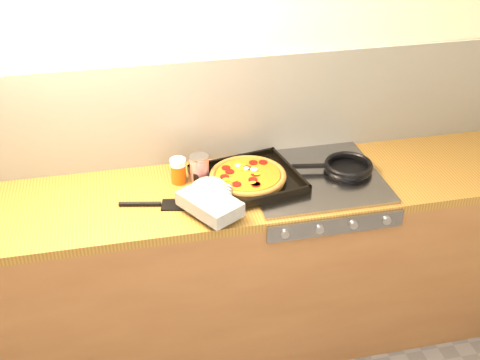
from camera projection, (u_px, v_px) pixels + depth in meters
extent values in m
plane|color=beige|center=(204.00, 91.00, 2.74)|extent=(3.20, 0.00, 3.20)
cube|color=silver|center=(205.00, 112.00, 2.78)|extent=(3.20, 0.02, 0.50)
cube|color=brown|center=(219.00, 272.00, 2.91)|extent=(3.20, 0.60, 0.86)
cube|color=olive|center=(217.00, 194.00, 2.68)|extent=(3.20, 0.60, 0.04)
cube|color=gray|center=(335.00, 225.00, 2.53)|extent=(0.60, 0.03, 0.08)
cylinder|color=#A5A5AA|center=(285.00, 234.00, 2.47)|extent=(0.04, 0.02, 0.04)
cylinder|color=#A5A5AA|center=(320.00, 229.00, 2.50)|extent=(0.04, 0.02, 0.04)
cylinder|color=#A5A5AA|center=(353.00, 225.00, 2.53)|extent=(0.04, 0.02, 0.04)
cylinder|color=#A5A5AA|center=(387.00, 220.00, 2.56)|extent=(0.04, 0.02, 0.04)
cube|color=gray|center=(314.00, 178.00, 2.75)|extent=(0.60, 0.56, 0.02)
cube|color=black|center=(248.00, 181.00, 2.69)|extent=(0.50, 0.46, 0.01)
cube|color=black|center=(232.00, 159.00, 2.83)|extent=(0.43, 0.10, 0.02)
cube|color=black|center=(266.00, 198.00, 2.54)|extent=(0.43, 0.10, 0.02)
cube|color=black|center=(290.00, 168.00, 2.76)|extent=(0.09, 0.38, 0.02)
cube|color=black|center=(203.00, 187.00, 2.61)|extent=(0.09, 0.38, 0.02)
cylinder|color=#A1642E|center=(248.00, 178.00, 2.68)|extent=(0.39, 0.39, 0.02)
torus|color=#A1642E|center=(248.00, 175.00, 2.68)|extent=(0.40, 0.40, 0.03)
cylinder|color=orange|center=(248.00, 175.00, 2.68)|extent=(0.34, 0.34, 0.01)
cylinder|color=maroon|center=(256.00, 174.00, 2.67)|extent=(0.05, 0.05, 0.01)
cylinder|color=maroon|center=(226.00, 168.00, 2.72)|extent=(0.05, 0.05, 0.01)
cylinder|color=maroon|center=(256.00, 185.00, 2.59)|extent=(0.05, 0.05, 0.01)
cylinder|color=maroon|center=(225.00, 177.00, 2.65)|extent=(0.05, 0.05, 0.01)
cylinder|color=maroon|center=(253.00, 163.00, 2.76)|extent=(0.05, 0.05, 0.01)
cylinder|color=maroon|center=(247.00, 168.00, 2.72)|extent=(0.05, 0.05, 0.01)
cylinder|color=maroon|center=(237.00, 184.00, 2.60)|extent=(0.05, 0.05, 0.01)
cylinder|color=maroon|center=(263.00, 162.00, 2.76)|extent=(0.05, 0.05, 0.01)
cylinder|color=maroon|center=(256.00, 184.00, 2.60)|extent=(0.05, 0.05, 0.01)
cylinder|color=maroon|center=(253.00, 180.00, 2.63)|extent=(0.05, 0.05, 0.01)
cylinder|color=maroon|center=(230.00, 172.00, 2.69)|extent=(0.05, 0.05, 0.01)
ellipsoid|color=orange|center=(232.00, 179.00, 2.63)|extent=(0.04, 0.03, 0.01)
ellipsoid|color=orange|center=(226.00, 179.00, 2.63)|extent=(0.04, 0.03, 0.01)
ellipsoid|color=orange|center=(241.00, 168.00, 2.71)|extent=(0.04, 0.03, 0.01)
ellipsoid|color=orange|center=(237.00, 164.00, 2.74)|extent=(0.04, 0.03, 0.01)
ellipsoid|color=orange|center=(252.00, 183.00, 2.61)|extent=(0.04, 0.03, 0.01)
ellipsoid|color=orange|center=(257.00, 174.00, 2.67)|extent=(0.04, 0.03, 0.01)
ellipsoid|color=orange|center=(253.00, 172.00, 2.68)|extent=(0.04, 0.03, 0.01)
ellipsoid|color=orange|center=(234.00, 180.00, 2.62)|extent=(0.04, 0.03, 0.01)
ellipsoid|color=orange|center=(242.00, 165.00, 2.74)|extent=(0.04, 0.03, 0.01)
ellipsoid|color=silver|center=(238.00, 165.00, 2.74)|extent=(0.04, 0.04, 0.01)
ellipsoid|color=silver|center=(246.00, 168.00, 2.71)|extent=(0.04, 0.04, 0.01)
ellipsoid|color=silver|center=(254.00, 169.00, 2.71)|extent=(0.04, 0.04, 0.01)
cube|color=black|center=(210.00, 204.00, 2.47)|extent=(0.27, 0.31, 0.06)
ellipsoid|color=black|center=(209.00, 187.00, 2.58)|extent=(0.18, 0.18, 0.06)
cylinder|color=black|center=(225.00, 196.00, 2.52)|extent=(0.08, 0.12, 0.06)
cylinder|color=black|center=(348.00, 170.00, 2.78)|extent=(0.24, 0.24, 0.01)
torus|color=black|center=(348.00, 166.00, 2.77)|extent=(0.26, 0.26, 0.02)
cube|color=black|center=(310.00, 166.00, 2.76)|extent=(0.16, 0.05, 0.01)
cylinder|color=#A20D1B|center=(199.00, 168.00, 2.71)|extent=(0.09, 0.09, 0.11)
cylinder|color=#B2B2B7|center=(199.00, 157.00, 2.68)|extent=(0.09, 0.09, 0.01)
cylinder|color=#B2B2B7|center=(200.00, 179.00, 2.74)|extent=(0.09, 0.09, 0.01)
cylinder|color=#DE4D0D|center=(178.00, 174.00, 2.70)|extent=(0.08, 0.08, 0.09)
cylinder|color=silver|center=(178.00, 162.00, 2.67)|extent=(0.08, 0.08, 0.03)
cylinder|color=#A66D46|center=(216.00, 161.00, 2.87)|extent=(0.26, 0.06, 0.02)
ellipsoid|color=#A66D46|center=(246.00, 161.00, 2.87)|extent=(0.07, 0.05, 0.02)
cube|color=black|center=(173.00, 205.00, 2.56)|extent=(0.12, 0.10, 0.01)
cylinder|color=black|center=(140.00, 204.00, 2.56)|extent=(0.18, 0.06, 0.02)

